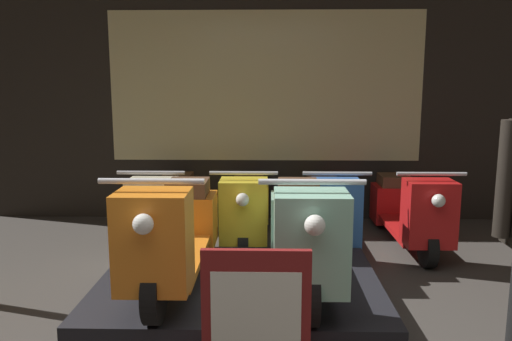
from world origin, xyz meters
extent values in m
cube|color=#28231E|center=(0.00, 3.70, 1.60)|extent=(6.49, 0.08, 3.20)
cube|color=beige|center=(0.00, 3.65, 1.55)|extent=(3.57, 0.01, 1.70)
cube|color=black|center=(-0.17, 1.17, 0.11)|extent=(1.96, 1.45, 0.22)
cylinder|color=black|center=(-0.61, 0.53, 0.40)|extent=(0.09, 0.36, 0.36)
cylinder|color=black|center=(-0.61, 1.81, 0.40)|extent=(0.09, 0.36, 0.36)
cube|color=orange|center=(-0.61, 1.17, 0.39)|extent=(0.39, 1.18, 0.05)
cube|color=orange|center=(-0.61, 0.55, 0.70)|extent=(0.41, 0.32, 0.57)
cube|color=orange|center=(-0.61, 1.79, 0.49)|extent=(0.43, 0.37, 0.41)
cube|color=brown|center=(-0.61, 1.78, 0.75)|extent=(0.31, 0.34, 0.12)
cylinder|color=silver|center=(-0.61, 0.55, 1.04)|extent=(0.59, 0.03, 0.03)
sphere|color=white|center=(-0.61, 0.33, 0.86)|extent=(0.11, 0.11, 0.11)
cylinder|color=black|center=(0.27, 0.53, 0.40)|extent=(0.09, 0.36, 0.36)
cylinder|color=black|center=(0.27, 1.81, 0.40)|extent=(0.09, 0.36, 0.36)
cube|color=#8EC6AD|center=(0.27, 1.17, 0.39)|extent=(0.39, 1.18, 0.05)
cube|color=#8EC6AD|center=(0.27, 0.55, 0.70)|extent=(0.41, 0.32, 0.57)
cube|color=#8EC6AD|center=(0.27, 1.79, 0.49)|extent=(0.43, 0.37, 0.41)
cube|color=brown|center=(0.27, 1.78, 0.75)|extent=(0.31, 0.34, 0.12)
cylinder|color=silver|center=(0.27, 0.55, 1.04)|extent=(0.59, 0.03, 0.03)
sphere|color=white|center=(0.27, 0.33, 0.86)|extent=(0.11, 0.11, 0.11)
cylinder|color=black|center=(-0.98, 2.05, 0.18)|extent=(0.09, 0.36, 0.36)
cylinder|color=black|center=(-0.98, 3.34, 0.18)|extent=(0.09, 0.36, 0.36)
cube|color=beige|center=(-0.98, 2.69, 0.17)|extent=(0.39, 1.18, 0.05)
cube|color=beige|center=(-0.98, 2.08, 0.48)|extent=(0.41, 0.32, 0.57)
cube|color=beige|center=(-0.98, 3.31, 0.27)|extent=(0.43, 0.37, 0.41)
cube|color=brown|center=(-0.98, 3.30, 0.53)|extent=(0.31, 0.34, 0.12)
cylinder|color=silver|center=(-0.98, 2.07, 0.82)|extent=(0.59, 0.03, 0.03)
sphere|color=white|center=(-0.98, 1.86, 0.64)|extent=(0.11, 0.11, 0.11)
cylinder|color=black|center=(-0.18, 2.05, 0.18)|extent=(0.09, 0.36, 0.36)
cylinder|color=black|center=(-0.18, 3.34, 0.18)|extent=(0.09, 0.36, 0.36)
cube|color=yellow|center=(-0.18, 2.69, 0.17)|extent=(0.39, 1.18, 0.05)
cube|color=yellow|center=(-0.18, 2.08, 0.48)|extent=(0.41, 0.32, 0.57)
cube|color=yellow|center=(-0.18, 3.31, 0.27)|extent=(0.43, 0.37, 0.41)
cube|color=brown|center=(-0.18, 3.30, 0.53)|extent=(0.31, 0.34, 0.12)
cylinder|color=silver|center=(-0.18, 2.07, 0.82)|extent=(0.59, 0.03, 0.03)
sphere|color=white|center=(-0.18, 1.86, 0.64)|extent=(0.11, 0.11, 0.11)
cylinder|color=black|center=(0.62, 2.05, 0.18)|extent=(0.09, 0.36, 0.36)
cylinder|color=black|center=(0.62, 3.34, 0.18)|extent=(0.09, 0.36, 0.36)
cube|color=#386BBC|center=(0.62, 2.69, 0.17)|extent=(0.39, 1.18, 0.05)
cube|color=#386BBC|center=(0.62, 2.08, 0.48)|extent=(0.41, 0.32, 0.57)
cube|color=#386BBC|center=(0.62, 3.31, 0.27)|extent=(0.43, 0.37, 0.41)
cube|color=brown|center=(0.62, 3.30, 0.53)|extent=(0.31, 0.34, 0.12)
cylinder|color=silver|center=(0.62, 2.07, 0.82)|extent=(0.59, 0.03, 0.03)
sphere|color=white|center=(0.62, 1.86, 0.64)|extent=(0.11, 0.11, 0.11)
cylinder|color=black|center=(1.42, 2.05, 0.18)|extent=(0.09, 0.36, 0.36)
cylinder|color=black|center=(1.42, 3.34, 0.18)|extent=(0.09, 0.36, 0.36)
cube|color=red|center=(1.42, 2.69, 0.17)|extent=(0.39, 1.18, 0.05)
cube|color=red|center=(1.42, 2.08, 0.48)|extent=(0.41, 0.32, 0.57)
cube|color=red|center=(1.42, 3.31, 0.27)|extent=(0.43, 0.37, 0.41)
cube|color=brown|center=(1.42, 3.30, 0.53)|extent=(0.31, 0.34, 0.12)
cylinder|color=silver|center=(1.42, 2.07, 0.82)|extent=(0.59, 0.03, 0.03)
sphere|color=white|center=(1.42, 1.86, 0.64)|extent=(0.11, 0.11, 0.11)
cylinder|color=black|center=(1.17, 0.25, 1.12)|extent=(0.08, 0.08, 0.57)
cube|color=maroon|center=(-0.02, 0.07, 0.41)|extent=(0.52, 0.04, 0.82)
cube|color=white|center=(-0.02, 0.05, 0.47)|extent=(0.42, 0.01, 0.49)
camera|label=1|loc=(0.03, -2.13, 1.56)|focal=35.00mm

